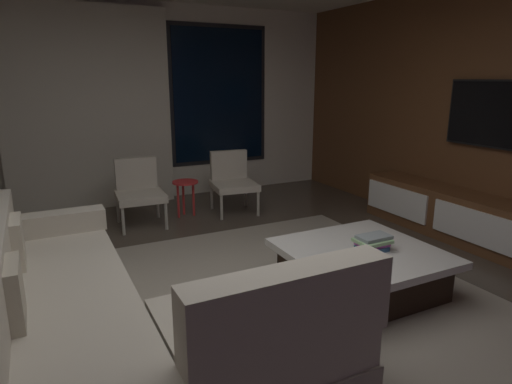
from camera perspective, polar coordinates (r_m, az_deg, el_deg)
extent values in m
plane|color=#473D33|center=(3.35, -1.58, -16.02)|extent=(9.20, 9.20, 0.00)
cube|color=silver|center=(6.40, -16.06, 10.79)|extent=(6.60, 0.12, 2.70)
cube|color=black|center=(6.71, -4.82, 12.29)|extent=(1.52, 0.02, 2.02)
cube|color=black|center=(6.69, -4.77, 12.29)|extent=(1.40, 0.03, 1.90)
cube|color=beige|center=(6.15, -20.80, 9.82)|extent=(2.10, 0.12, 2.60)
cube|color=gray|center=(3.42, 4.67, -15.30)|extent=(3.20, 3.80, 0.01)
cube|color=#A49C8C|center=(3.23, -23.49, -16.77)|extent=(0.90, 2.50, 0.18)
cube|color=beige|center=(3.13, -23.88, -13.46)|extent=(0.86, 2.42, 0.24)
cube|color=beige|center=(4.12, -25.18, -3.73)|extent=(0.90, 0.20, 0.18)
cube|color=#A49C8C|center=(2.76, 0.09, -21.24)|extent=(1.10, 0.90, 0.18)
cube|color=beige|center=(2.64, 0.09, -17.54)|extent=(1.07, 0.86, 0.24)
cube|color=beige|center=(2.22, 4.34, -14.75)|extent=(1.10, 0.20, 0.40)
cube|color=beige|center=(3.53, -28.63, -5.85)|extent=(0.10, 0.36, 0.36)
cube|color=#B2A893|center=(2.74, -28.96, -11.56)|extent=(0.10, 0.36, 0.36)
cube|color=black|center=(3.77, 13.33, -10.21)|extent=(1.00, 1.00, 0.30)
cube|color=white|center=(3.70, 13.49, -7.67)|extent=(1.16, 1.16, 0.06)
cube|color=teal|center=(3.68, 14.73, -7.07)|extent=(0.23, 0.17, 0.03)
cube|color=#CC5ABD|center=(3.69, 14.80, -6.46)|extent=(0.23, 0.17, 0.03)
cube|color=#9ECC8F|center=(3.67, 14.82, -6.11)|extent=(0.27, 0.21, 0.03)
cube|color=#8C979B|center=(3.67, 15.01, -5.64)|extent=(0.27, 0.16, 0.03)
cylinder|color=#B2ADA0|center=(5.58, 0.28, -1.34)|extent=(0.04, 0.04, 0.36)
cylinder|color=#B2ADA0|center=(5.44, -4.48, -1.80)|extent=(0.04, 0.04, 0.36)
cylinder|color=#B2ADA0|center=(6.03, -1.32, -0.12)|extent=(0.04, 0.04, 0.36)
cylinder|color=#B2ADA0|center=(5.91, -5.75, -0.51)|extent=(0.04, 0.04, 0.36)
cube|color=beige|center=(5.69, -2.84, 0.83)|extent=(0.61, 0.62, 0.08)
cube|color=beige|center=(5.86, -3.55, 3.54)|extent=(0.49, 0.14, 0.38)
cylinder|color=#B2ADA0|center=(5.18, -11.54, -2.87)|extent=(0.04, 0.04, 0.36)
cylinder|color=#B2ADA0|center=(5.12, -16.81, -3.44)|extent=(0.04, 0.04, 0.36)
cylinder|color=#B2ADA0|center=(5.66, -12.59, -1.47)|extent=(0.04, 0.04, 0.36)
cylinder|color=#B2ADA0|center=(5.60, -17.42, -1.97)|extent=(0.04, 0.04, 0.36)
cube|color=beige|center=(5.33, -14.71, -0.56)|extent=(0.57, 0.59, 0.08)
cube|color=beige|center=(5.51, -15.25, 2.35)|extent=(0.49, 0.11, 0.38)
cylinder|color=red|center=(5.58, -10.03, -1.02)|extent=(0.03, 0.03, 0.46)
cylinder|color=red|center=(5.64, -8.09, -0.78)|extent=(0.03, 0.03, 0.46)
cylinder|color=red|center=(5.70, -9.36, -0.66)|extent=(0.03, 0.03, 0.46)
cylinder|color=red|center=(5.56, -9.14, 1.27)|extent=(0.32, 0.32, 0.02)
cube|color=brown|center=(5.05, 27.78, -3.83)|extent=(0.44, 3.10, 0.52)
cube|color=white|center=(4.86, 26.20, -3.99)|extent=(0.02, 0.93, 0.33)
cube|color=white|center=(5.51, 17.63, -1.09)|extent=(0.02, 0.93, 0.33)
cube|color=black|center=(5.08, 29.02, 8.74)|extent=(0.04, 1.18, 0.68)
cube|color=black|center=(5.07, 28.99, 8.74)|extent=(0.05, 1.14, 0.64)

